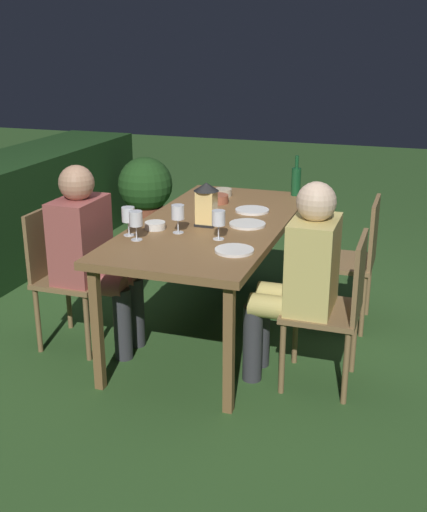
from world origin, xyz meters
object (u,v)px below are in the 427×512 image
(bowl_bread, at_px, (217,198))
(dining_table, at_px, (214,230))
(lantern_centerpiece, at_px, (206,202))
(person_in_rust, at_px, (91,250))
(wine_glass_b, at_px, (128,216))
(bowl_salad, at_px, (223,192))
(wine_glass_c, at_px, (219,219))
(plate_c, at_px, (247,224))
(person_in_mustard, at_px, (301,274))
(green_bottle_on_table, at_px, (296,181))
(bowl_olives, at_px, (155,225))
(chair_side_left_b, at_px, (354,256))
(chair_side_right_a, at_px, (64,270))
(wine_glass_a, at_px, (178,214))
(plate_b, at_px, (234,250))
(wine_glass_d, at_px, (136,220))
(potted_plant_by_hedge, at_px, (146,191))
(chair_side_left_a, at_px, (335,304))
(plate_a, at_px, (252,210))

(bowl_bread, bearing_deg, dining_table, -164.29)
(lantern_centerpiece, distance_m, bowl_bread, 0.57)
(person_in_rust, height_order, wine_glass_b, person_in_rust)
(bowl_salad, bearing_deg, bowl_bread, -174.97)
(person_in_rust, height_order, wine_glass_c, person_in_rust)
(plate_c, bearing_deg, bowl_salad, 28.65)
(lantern_centerpiece, bearing_deg, bowl_salad, 9.86)
(person_in_rust, xyz_separation_m, plate_c, (0.41, -0.86, 0.13))
(person_in_rust, bearing_deg, person_in_mustard, -90.00)
(green_bottle_on_table, height_order, bowl_olives, green_bottle_on_table)
(dining_table, bearing_deg, lantern_centerpiece, 169.22)
(bowl_olives, bearing_deg, chair_side_left_b, -58.45)
(wine_glass_b, height_order, bowl_olives, wine_glass_b)
(dining_table, bearing_deg, plate_c, -93.29)
(chair_side_right_a, bearing_deg, wine_glass_a, -79.54)
(dining_table, distance_m, green_bottle_on_table, 0.93)
(chair_side_left_b, relative_size, plate_b, 4.10)
(lantern_centerpiece, distance_m, bowl_salad, 0.77)
(plate_b, bearing_deg, bowl_olives, 65.81)
(wine_glass_b, distance_m, wine_glass_d, 0.10)
(green_bottle_on_table, height_order, wine_glass_b, green_bottle_on_table)
(person_in_rust, xyz_separation_m, potted_plant_by_hedge, (2.36, 0.71, -0.21))
(dining_table, xyz_separation_m, plate_b, (-0.52, -0.29, 0.06))
(lantern_centerpiece, xyz_separation_m, wine_glass_a, (-0.20, 0.11, -0.03))
(wine_glass_a, bearing_deg, wine_glass_c, -99.60)
(wine_glass_a, distance_m, potted_plant_by_hedge, 2.58)
(person_in_mustard, bearing_deg, green_bottle_on_table, 12.92)
(chair_side_left_a, distance_m, green_bottle_on_table, 1.41)
(wine_glass_a, bearing_deg, green_bottle_on_table, -22.40)
(wine_glass_c, xyz_separation_m, plate_b, (-0.18, -0.15, -0.11))
(dining_table, bearing_deg, chair_side_left_a, -116.91)
(dining_table, distance_m, bowl_olives, 0.39)
(person_in_mustard, distance_m, chair_side_left_b, 0.88)
(bowl_salad, bearing_deg, person_in_rust, 155.70)
(dining_table, bearing_deg, person_in_mustard, -123.55)
(chair_side_left_b, distance_m, wine_glass_a, 1.26)
(green_bottle_on_table, xyz_separation_m, wine_glass_a, (-1.14, 0.47, 0.01))
(person_in_mustard, bearing_deg, potted_plant_by_hedge, 40.10)
(wine_glass_c, distance_m, bowl_salad, 1.05)
(plate_a, bearing_deg, plate_b, -171.39)
(bowl_olives, bearing_deg, plate_a, -37.87)
(wine_glass_c, height_order, plate_b, wine_glass_c)
(wine_glass_a, relative_size, plate_a, 0.76)
(person_in_rust, distance_m, lantern_centerpiece, 0.76)
(chair_side_right_a, xyz_separation_m, bowl_bread, (0.88, -0.70, 0.30))
(dining_table, bearing_deg, chair_side_right_a, 116.91)
(wine_glass_d, height_order, plate_c, wine_glass_d)
(chair_side_left_b, height_order, wine_glass_a, wine_glass_a)
(plate_a, distance_m, plate_b, 0.84)
(chair_side_left_a, distance_m, bowl_olives, 1.17)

